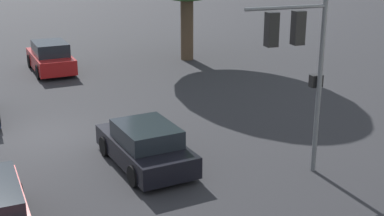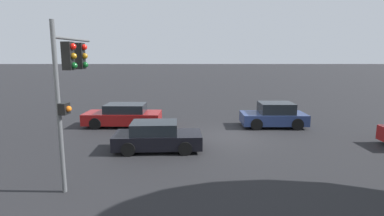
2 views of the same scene
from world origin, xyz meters
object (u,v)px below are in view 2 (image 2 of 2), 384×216
traffic_signal (70,74)px  crossing_car_2 (274,115)px  crossing_car_1 (157,137)px  crossing_car_0 (124,115)px

traffic_signal → crossing_car_2: size_ratio=1.38×
crossing_car_1 → crossing_car_2: 8.06m
crossing_car_0 → crossing_car_2: 9.21m
crossing_car_2 → crossing_car_0: bearing=-0.6°
traffic_signal → crossing_car_2: 12.51m
traffic_signal → crossing_car_1: bearing=62.8°
traffic_signal → crossing_car_2: bearing=48.4°
crossing_car_0 → crossing_car_1: bearing=119.4°
crossing_car_1 → traffic_signal: bearing=-125.7°
crossing_car_0 → crossing_car_1: crossing_car_0 is taller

